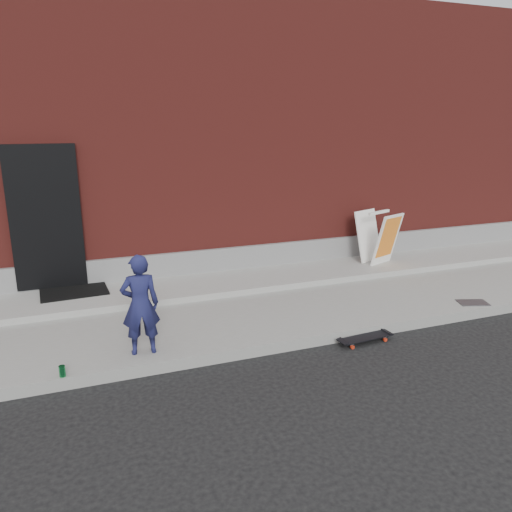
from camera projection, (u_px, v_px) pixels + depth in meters
name	position (u px, v px, depth m)	size (l,w,h in m)	color
ground	(273.00, 354.00, 6.32)	(80.00, 80.00, 0.00)	black
sidewalk	(236.00, 308.00, 7.65)	(20.00, 3.00, 0.15)	gray
apron	(219.00, 283.00, 8.43)	(20.00, 1.20, 0.10)	gray
building	(162.00, 136.00, 11.96)	(20.00, 8.10, 5.00)	maroon
child	(140.00, 305.00, 5.88)	(0.45, 0.29, 1.23)	#1A1C49
skateboard	(365.00, 338.00, 6.63)	(0.78, 0.25, 0.09)	#B12712
pizza_sign	(378.00, 237.00, 9.36)	(0.80, 0.86, 0.99)	white
soda_can	(62.00, 371.00, 5.46)	(0.07, 0.07, 0.13)	#197F3D
doormat	(74.00, 290.00, 7.90)	(1.00, 0.81, 0.03)	black
utility_plate	(473.00, 303.00, 7.66)	(0.44, 0.28, 0.01)	#4F5054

